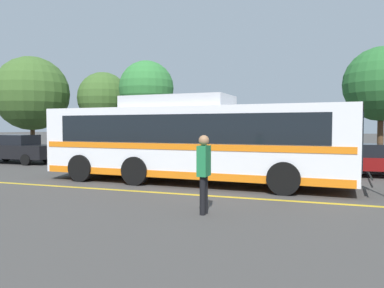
{
  "coord_description": "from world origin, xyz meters",
  "views": [
    {
      "loc": [
        3.06,
        -12.76,
        2.03
      ],
      "look_at": [
        -1.39,
        -0.08,
        1.42
      ],
      "focal_mm": 35.0,
      "sensor_mm": 36.0,
      "label": 1
    }
  ],
  "objects_px": {
    "parked_car_3": "(381,160)",
    "tree_0": "(381,84)",
    "parked_car_1": "(124,152)",
    "tree_1": "(103,98)",
    "tree_2": "(32,94)",
    "parked_car_0": "(16,149)",
    "pedestrian_1": "(204,169)",
    "parked_car_2": "(248,157)",
    "transit_bus": "(191,140)",
    "tree_3": "(146,89)"
  },
  "relations": [
    {
      "from": "parked_car_1",
      "to": "parked_car_3",
      "type": "distance_m",
      "value": 11.72
    },
    {
      "from": "parked_car_1",
      "to": "tree_2",
      "type": "relative_size",
      "value": 0.74
    },
    {
      "from": "parked_car_1",
      "to": "parked_car_2",
      "type": "xyz_separation_m",
      "value": [
        6.24,
        0.25,
        -0.08
      ]
    },
    {
      "from": "parked_car_3",
      "to": "tree_1",
      "type": "height_order",
      "value": "tree_1"
    },
    {
      "from": "transit_bus",
      "to": "tree_3",
      "type": "height_order",
      "value": "tree_3"
    },
    {
      "from": "parked_car_3",
      "to": "parked_car_0",
      "type": "bearing_deg",
      "value": -91.2
    },
    {
      "from": "pedestrian_1",
      "to": "tree_3",
      "type": "distance_m",
      "value": 13.95
    },
    {
      "from": "parked_car_2",
      "to": "tree_3",
      "type": "distance_m",
      "value": 7.97
    },
    {
      "from": "parked_car_1",
      "to": "parked_car_3",
      "type": "relative_size",
      "value": 1.01
    },
    {
      "from": "parked_car_0",
      "to": "tree_3",
      "type": "xyz_separation_m",
      "value": [
        6.48,
        3.35,
        3.47
      ]
    },
    {
      "from": "transit_bus",
      "to": "parked_car_3",
      "type": "distance_m",
      "value": 7.95
    },
    {
      "from": "parked_car_2",
      "to": "tree_0",
      "type": "distance_m",
      "value": 7.44
    },
    {
      "from": "parked_car_3",
      "to": "tree_2",
      "type": "height_order",
      "value": "tree_2"
    },
    {
      "from": "parked_car_0",
      "to": "tree_1",
      "type": "height_order",
      "value": "tree_1"
    },
    {
      "from": "parked_car_2",
      "to": "tree_1",
      "type": "xyz_separation_m",
      "value": [
        -10.48,
        4.48,
        3.26
      ]
    },
    {
      "from": "parked_car_0",
      "to": "parked_car_1",
      "type": "bearing_deg",
      "value": -87.57
    },
    {
      "from": "parked_car_0",
      "to": "tree_0",
      "type": "distance_m",
      "value": 19.47
    },
    {
      "from": "parked_car_0",
      "to": "parked_car_1",
      "type": "xyz_separation_m",
      "value": [
        6.76,
        0.24,
        -0.04
      ]
    },
    {
      "from": "parked_car_3",
      "to": "pedestrian_1",
      "type": "xyz_separation_m",
      "value": [
        -4.84,
        -8.62,
        0.38
      ]
    },
    {
      "from": "pedestrian_1",
      "to": "tree_2",
      "type": "bearing_deg",
      "value": 53.96
    },
    {
      "from": "tree_2",
      "to": "tree_3",
      "type": "bearing_deg",
      "value": 1.29
    },
    {
      "from": "tree_0",
      "to": "tree_1",
      "type": "xyz_separation_m",
      "value": [
        -16.32,
        1.37,
        -0.14
      ]
    },
    {
      "from": "pedestrian_1",
      "to": "tree_0",
      "type": "bearing_deg",
      "value": -23.32
    },
    {
      "from": "transit_bus",
      "to": "parked_car_2",
      "type": "height_order",
      "value": "transit_bus"
    },
    {
      "from": "parked_car_0",
      "to": "parked_car_2",
      "type": "bearing_deg",
      "value": -87.46
    },
    {
      "from": "parked_car_2",
      "to": "parked_car_3",
      "type": "height_order",
      "value": "parked_car_3"
    },
    {
      "from": "parked_car_3",
      "to": "tree_1",
      "type": "xyz_separation_m",
      "value": [
        -15.95,
        4.55,
        3.25
      ]
    },
    {
      "from": "tree_3",
      "to": "parked_car_0",
      "type": "bearing_deg",
      "value": -152.65
    },
    {
      "from": "tree_2",
      "to": "parked_car_3",
      "type": "bearing_deg",
      "value": -7.76
    },
    {
      "from": "pedestrian_1",
      "to": "tree_3",
      "type": "height_order",
      "value": "tree_3"
    },
    {
      "from": "tree_2",
      "to": "parked_car_1",
      "type": "bearing_deg",
      "value": -19.11
    },
    {
      "from": "parked_car_0",
      "to": "pedestrian_1",
      "type": "xyz_separation_m",
      "value": [
        13.64,
        -8.19,
        0.27
      ]
    },
    {
      "from": "tree_1",
      "to": "tree_3",
      "type": "height_order",
      "value": "tree_3"
    },
    {
      "from": "transit_bus",
      "to": "parked_car_2",
      "type": "bearing_deg",
      "value": 166.43
    },
    {
      "from": "parked_car_1",
      "to": "pedestrian_1",
      "type": "distance_m",
      "value": 10.89
    },
    {
      "from": "transit_bus",
      "to": "tree_3",
      "type": "bearing_deg",
      "value": -140.63
    },
    {
      "from": "parked_car_3",
      "to": "tree_0",
      "type": "distance_m",
      "value": 4.67
    },
    {
      "from": "parked_car_1",
      "to": "tree_1",
      "type": "distance_m",
      "value": 7.1
    },
    {
      "from": "transit_bus",
      "to": "tree_2",
      "type": "relative_size",
      "value": 1.74
    },
    {
      "from": "transit_bus",
      "to": "tree_3",
      "type": "relative_size",
      "value": 1.95
    },
    {
      "from": "pedestrian_1",
      "to": "tree_3",
      "type": "relative_size",
      "value": 0.31
    },
    {
      "from": "parked_car_0",
      "to": "parked_car_2",
      "type": "relative_size",
      "value": 0.98
    },
    {
      "from": "parked_car_2",
      "to": "tree_1",
      "type": "relative_size",
      "value": 0.89
    },
    {
      "from": "parked_car_1",
      "to": "tree_1",
      "type": "bearing_deg",
      "value": -138.6
    },
    {
      "from": "parked_car_1",
      "to": "tree_3",
      "type": "relative_size",
      "value": 0.82
    },
    {
      "from": "parked_car_2",
      "to": "pedestrian_1",
      "type": "height_order",
      "value": "pedestrian_1"
    },
    {
      "from": "parked_car_1",
      "to": "parked_car_2",
      "type": "relative_size",
      "value": 0.97
    },
    {
      "from": "parked_car_1",
      "to": "pedestrian_1",
      "type": "height_order",
      "value": "pedestrian_1"
    },
    {
      "from": "pedestrian_1",
      "to": "parked_car_2",
      "type": "bearing_deg",
      "value": 4.69
    },
    {
      "from": "tree_1",
      "to": "tree_0",
      "type": "bearing_deg",
      "value": -4.8
    }
  ]
}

